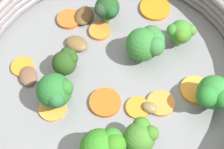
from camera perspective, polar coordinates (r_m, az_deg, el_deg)
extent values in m
plane|color=#222328|center=(0.51, 0.00, -1.48)|extent=(4.00, 4.00, 0.00)
cylinder|color=gray|center=(0.50, 0.00, -1.17)|extent=(0.36, 0.36, 0.01)
torus|color=gray|center=(0.49, 0.00, -0.53)|extent=(0.37, 0.37, 0.01)
torus|color=gray|center=(0.48, 0.00, 0.15)|extent=(0.37, 0.37, 0.01)
torus|color=gray|center=(0.47, 0.00, 0.86)|extent=(0.37, 0.37, 0.01)
torus|color=gray|center=(0.46, 0.00, 1.60)|extent=(0.37, 0.37, 0.01)
cylinder|color=orange|center=(0.57, 6.57, 10.00)|extent=(0.06, 0.06, 0.00)
cylinder|color=orange|center=(0.48, -1.05, -4.27)|extent=(0.06, 0.06, 0.01)
cylinder|color=orange|center=(0.54, -1.92, 6.62)|extent=(0.04, 0.04, 0.01)
cylinder|color=#F99B33|center=(0.50, 12.55, -2.28)|extent=(0.05, 0.05, 0.01)
cylinder|color=orange|center=(0.48, 3.94, -5.07)|extent=(0.04, 0.04, 0.00)
cylinder|color=gold|center=(0.48, -8.93, -5.32)|extent=(0.04, 0.04, 0.00)
cylinder|color=orange|center=(0.49, 7.45, -4.35)|extent=(0.04, 0.04, 0.00)
cylinder|color=orange|center=(0.52, -13.51, 1.17)|extent=(0.04, 0.04, 0.00)
cylinder|color=orange|center=(0.56, -6.58, 8.39)|extent=(0.05, 0.05, 0.01)
cylinder|color=#8EB06F|center=(0.52, 4.50, 3.32)|extent=(0.01, 0.01, 0.01)
sphere|color=#307A31|center=(0.50, 4.65, 4.56)|extent=(0.05, 0.05, 0.05)
sphere|color=#2E7E36|center=(0.50, 6.43, 5.23)|extent=(0.03, 0.03, 0.03)
sphere|color=#397037|center=(0.50, 6.01, 5.91)|extent=(0.03, 0.03, 0.03)
sphere|color=#35773B|center=(0.49, 6.46, 4.47)|extent=(0.03, 0.03, 0.03)
cylinder|color=#7FAC62|center=(0.48, -8.46, -3.62)|extent=(0.01, 0.01, 0.02)
sphere|color=#286F2D|center=(0.46, -8.80, -2.45)|extent=(0.04, 0.04, 0.04)
sphere|color=#296937|center=(0.45, -8.52, -3.77)|extent=(0.02, 0.02, 0.02)
sphere|color=#2D6D2B|center=(0.45, -7.05, -2.27)|extent=(0.02, 0.02, 0.02)
cylinder|color=#79A55E|center=(0.55, -0.71, 8.89)|extent=(0.01, 0.01, 0.02)
sphere|color=#20471E|center=(0.53, -0.73, 10.16)|extent=(0.04, 0.04, 0.04)
sphere|color=#1C5128|center=(0.52, -0.09, 9.57)|extent=(0.02, 0.02, 0.02)
sphere|color=#253E28|center=(0.53, -1.76, 9.87)|extent=(0.02, 0.02, 0.02)
cylinder|color=#69854C|center=(0.49, 14.70, -3.75)|extent=(0.01, 0.01, 0.02)
sphere|color=#318334|center=(0.47, 15.26, -2.63)|extent=(0.04, 0.04, 0.04)
sphere|color=#27792C|center=(0.46, 14.30, -3.21)|extent=(0.03, 0.03, 0.03)
sphere|color=#2C812D|center=(0.46, 16.65, -3.54)|extent=(0.03, 0.03, 0.03)
sphere|color=#358924|center=(0.43, -1.90, -11.21)|extent=(0.05, 0.05, 0.05)
sphere|color=#34862D|center=(0.43, -0.07, -9.81)|extent=(0.03, 0.03, 0.03)
sphere|color=#37801E|center=(0.42, 0.29, -10.72)|extent=(0.03, 0.03, 0.03)
cylinder|color=#8AAC67|center=(0.50, -7.08, 0.83)|extent=(0.01, 0.01, 0.01)
sphere|color=#27481A|center=(0.49, -7.27, 1.74)|extent=(0.03, 0.03, 0.03)
sphere|color=#2A481B|center=(0.49, -6.42, 2.96)|extent=(0.02, 0.02, 0.02)
sphere|color=#244019|center=(0.49, -6.98, 3.28)|extent=(0.02, 0.02, 0.02)
sphere|color=#254D19|center=(0.49, -6.04, 2.47)|extent=(0.02, 0.02, 0.02)
cylinder|color=#6EA85A|center=(0.45, 3.98, -10.55)|extent=(0.02, 0.02, 0.02)
sphere|color=#417C2A|center=(0.43, 4.14, -9.64)|extent=(0.04, 0.04, 0.04)
sphere|color=#3B7E22|center=(0.43, 4.50, -7.79)|extent=(0.02, 0.02, 0.02)
sphere|color=#407822|center=(0.43, 5.93, -8.92)|extent=(0.02, 0.02, 0.02)
cylinder|color=olive|center=(0.53, 10.12, 5.26)|extent=(0.01, 0.01, 0.02)
sphere|color=#3E8428|center=(0.52, 10.42, 6.38)|extent=(0.03, 0.03, 0.03)
sphere|color=#447C23|center=(0.51, 10.73, 5.66)|extent=(0.02, 0.02, 0.02)
sphere|color=#398230|center=(0.51, 9.25, 6.65)|extent=(0.02, 0.02, 0.02)
sphere|color=#44812F|center=(0.52, 11.74, 6.78)|extent=(0.02, 0.02, 0.02)
ellipsoid|color=brown|center=(0.56, -4.30, 8.95)|extent=(0.04, 0.04, 0.01)
ellipsoid|color=brown|center=(0.51, -12.66, -0.22)|extent=(0.04, 0.03, 0.01)
ellipsoid|color=brown|center=(0.53, -5.39, 4.73)|extent=(0.04, 0.04, 0.01)
ellipsoid|color=olive|center=(0.48, 5.75, -5.05)|extent=(0.03, 0.02, 0.01)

